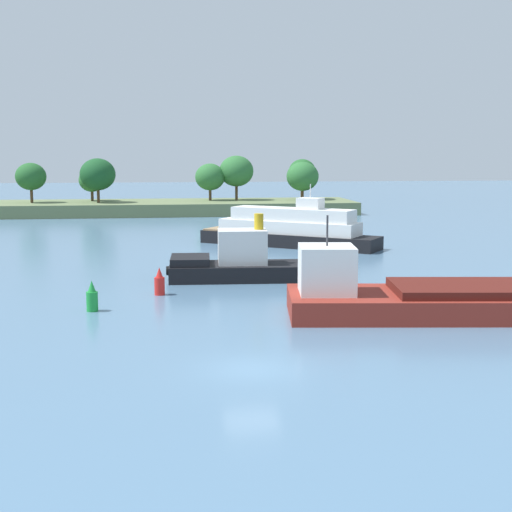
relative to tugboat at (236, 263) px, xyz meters
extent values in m
plane|color=slate|center=(-1.53, -22.78, -1.27)|extent=(400.00, 400.00, 0.00)
cube|color=#66754C|center=(-16.40, 59.89, -0.32)|extent=(81.60, 14.26, 1.91)
cylinder|color=#513823|center=(-25.48, 59.53, 1.71)|extent=(0.44, 0.44, 2.14)
ellipsoid|color=#235B28|center=(-25.48, 59.53, 4.62)|extent=(4.61, 4.61, 4.15)
cylinder|color=#513823|center=(-16.72, 62.73, 1.45)|extent=(0.44, 0.44, 1.63)
ellipsoid|color=#2D6B33|center=(-16.72, 62.73, 3.90)|extent=(4.08, 4.08, 3.67)
cylinder|color=#513823|center=(-15.39, 58.56, 1.71)|extent=(0.44, 0.44, 2.14)
ellipsoid|color=#194C23|center=(-15.39, 58.56, 4.94)|extent=(5.40, 5.40, 4.86)
cylinder|color=#513823|center=(1.92, 61.41, 1.56)|extent=(0.44, 0.44, 1.84)
ellipsoid|color=#2D6B33|center=(1.92, 61.41, 4.37)|extent=(4.74, 4.74, 4.27)
cylinder|color=#513823|center=(6.19, 61.72, 1.86)|extent=(0.44, 0.44, 2.45)
ellipsoid|color=#2D6B33|center=(6.19, 61.72, 5.28)|extent=(5.48, 5.48, 4.93)
cylinder|color=#513823|center=(16.85, 60.96, 1.48)|extent=(0.44, 0.44, 1.69)
ellipsoid|color=#2D6B33|center=(16.85, 60.96, 4.41)|extent=(5.20, 5.20, 4.68)
cylinder|color=#513823|center=(17.17, 63.05, 2.04)|extent=(0.44, 0.44, 2.80)
ellipsoid|color=#235B28|center=(17.17, 63.05, 5.19)|extent=(4.38, 4.38, 3.95)
cube|color=black|center=(0.19, -0.01, -0.67)|extent=(10.61, 4.70, 1.22)
cube|color=black|center=(-3.45, 0.18, 0.24)|extent=(3.11, 3.89, 0.60)
cube|color=white|center=(0.49, -0.03, 1.24)|extent=(3.78, 2.89, 2.60)
cylinder|color=gold|center=(1.75, -0.09, 3.14)|extent=(0.70, 0.70, 1.20)
cylinder|color=black|center=(-5.11, 0.27, -0.55)|extent=(0.34, 0.71, 0.70)
cube|color=black|center=(7.33, 18.81, -0.61)|extent=(17.83, 14.15, 1.33)
cube|color=white|center=(7.33, 18.81, 0.70)|extent=(14.06, 11.26, 1.30)
cube|color=white|center=(7.66, 18.58, 2.00)|extent=(12.24, 9.78, 1.30)
cube|color=white|center=(9.27, 17.45, 3.20)|extent=(2.99, 2.84, 1.10)
cube|color=#937551|center=(1.11, 23.17, 0.13)|extent=(4.85, 4.89, 0.16)
cylinder|color=silver|center=(9.27, 17.45, 4.45)|extent=(0.10, 0.10, 1.40)
cube|color=white|center=(4.12, -12.80, 1.50)|extent=(3.58, 3.66, 2.80)
cylinder|color=#333338|center=(4.12, -12.80, 3.80)|extent=(0.12, 0.12, 1.80)
cylinder|color=red|center=(-5.73, -5.27, -0.67)|extent=(0.70, 0.70, 1.20)
cone|color=red|center=(-5.73, -5.27, 0.28)|extent=(0.49, 0.49, 0.70)
cylinder|color=green|center=(-9.78, -9.84, -0.67)|extent=(0.70, 0.70, 1.20)
cone|color=green|center=(-9.78, -9.84, 0.28)|extent=(0.49, 0.49, 0.70)
camera|label=1|loc=(-5.25, -53.62, 8.37)|focal=50.40mm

